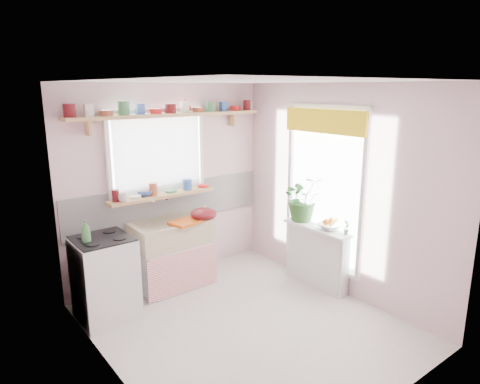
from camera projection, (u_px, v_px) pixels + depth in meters
room at (245, 177)px, 5.26m from camera, size 3.20×3.20×3.20m
sink_unit at (172, 253)px, 5.33m from camera, size 0.95×0.65×1.11m
cooker at (105, 278)px, 4.57m from camera, size 0.58×0.58×0.93m
radiator_ledge at (317, 255)px, 5.36m from camera, size 0.22×0.95×0.78m
windowsill at (163, 195)px, 5.30m from camera, size 1.40×0.22×0.04m
pine_shelf at (171, 115)px, 5.15m from camera, size 2.52×0.24×0.04m
shelf_crockery at (169, 109)px, 5.12m from camera, size 2.47×0.11×0.12m
sill_crockery at (159, 190)px, 5.26m from camera, size 1.35×0.11×0.12m
dish_tray at (186, 222)px, 5.13m from camera, size 0.40×0.33×0.04m
colander at (204, 214)px, 5.27m from camera, size 0.33×0.33×0.15m
jade_plant at (303, 198)px, 5.45m from camera, size 0.68×0.64×0.59m
fruit_bowl at (330, 226)px, 5.17m from camera, size 0.28×0.28×0.07m
herb_pot at (346, 227)px, 4.96m from camera, size 0.12×0.10×0.19m
soap_bottle_sink at (205, 213)px, 5.28m from camera, size 0.10×0.11×0.17m
sill_cup at (123, 198)px, 4.92m from camera, size 0.12×0.12×0.09m
sill_bowl at (145, 193)px, 5.21m from camera, size 0.24×0.24×0.07m
shelf_vase at (185, 106)px, 5.32m from camera, size 0.16×0.16×0.16m
cooker_bottle at (86, 231)px, 4.31m from camera, size 0.10×0.10×0.24m
fruit at (330, 222)px, 5.16m from camera, size 0.20×0.14×0.10m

